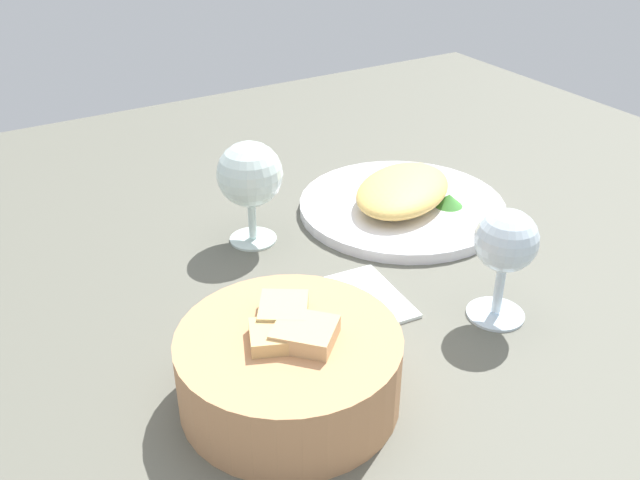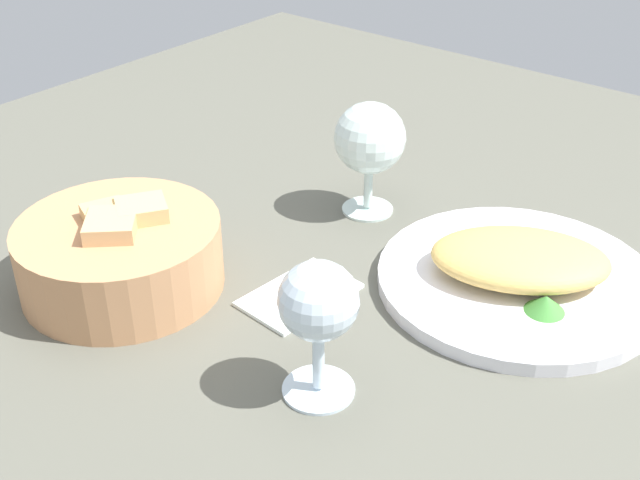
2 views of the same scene
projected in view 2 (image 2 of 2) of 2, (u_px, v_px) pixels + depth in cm
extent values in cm
cube|color=#59594E|center=(348.00, 307.00, 79.26)|extent=(140.00, 140.00, 2.00)
cylinder|color=white|center=(517.00, 280.00, 80.08)|extent=(27.29, 27.29, 1.40)
ellipsoid|color=#DEB45D|center=(520.00, 259.00, 78.78)|extent=(20.40, 18.45, 3.64)
cone|color=#428E38|center=(545.00, 304.00, 74.17)|extent=(3.73, 3.73, 1.65)
cylinder|color=tan|center=(121.00, 255.00, 78.85)|extent=(19.60, 19.60, 6.92)
cube|color=tan|center=(107.00, 225.00, 78.30)|extent=(4.85, 5.07, 4.00)
cube|color=tan|center=(114.00, 241.00, 76.25)|extent=(6.77, 6.79, 5.05)
cube|color=tan|center=(143.00, 224.00, 78.61)|extent=(6.02, 6.16, 4.64)
cylinder|color=silver|center=(367.00, 208.00, 93.45)|extent=(5.82, 5.82, 0.60)
cylinder|color=silver|center=(368.00, 188.00, 92.14)|extent=(1.00, 1.00, 4.44)
sphere|color=silver|center=(370.00, 138.00, 88.93)|extent=(7.94, 7.94, 7.94)
cylinder|color=silver|center=(318.00, 388.00, 67.31)|extent=(6.06, 6.06, 0.60)
cylinder|color=silver|center=(318.00, 360.00, 65.79)|extent=(1.00, 1.00, 5.27)
sphere|color=silver|center=(318.00, 301.00, 62.75)|extent=(6.45, 6.45, 6.45)
cube|color=white|center=(299.00, 293.00, 78.76)|extent=(7.91, 11.56, 0.80)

